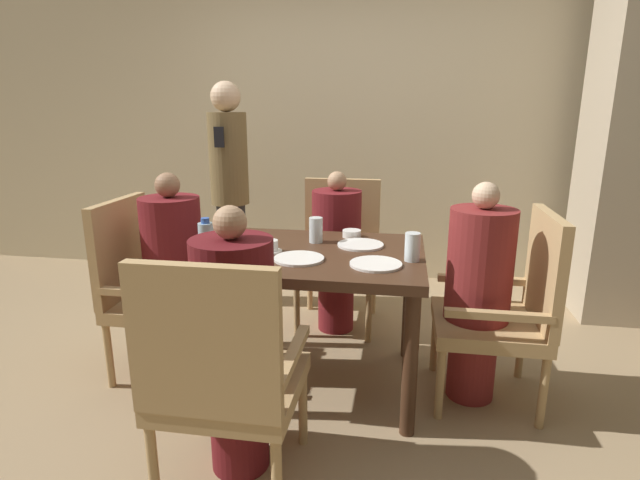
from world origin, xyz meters
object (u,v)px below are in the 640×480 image
Objects in this scene: standing_host at (230,188)px; bowl_small at (352,234)px; glass_tall_mid at (412,247)px; chair_left_side at (150,284)px; diner_in_right_chair at (478,292)px; teacup_with_saucer at (271,247)px; diner_in_near_chair at (236,340)px; water_bottle at (207,246)px; plate_main_right at (299,259)px; plate_dessert_center at (376,264)px; plate_main_left at (360,245)px; chair_far_side at (339,250)px; chair_right_side at (508,306)px; chair_near_corner at (223,373)px; diner_in_far_chair at (336,251)px; glass_tall_near at (316,230)px; diner_in_left_chair at (174,273)px.

standing_host is 15.61× the size of bowl_small.
chair_left_side is at bearing 176.73° from glass_tall_mid.
diner_in_right_chair is 9.61× the size of teacup_with_saucer.
water_bottle is at bearing 125.25° from diner_in_near_chair.
plate_dessert_center is (0.37, -0.03, 0.00)m from plate_main_right.
plate_main_left is 0.41m from plate_main_right.
diner_in_near_chair is at bearing -54.75° from water_bottle.
diner_in_right_chair reaches higher than chair_left_side.
chair_far_side is 0.97m from teacup_with_saucer.
chair_far_side is at bearing 138.19° from chair_right_side.
glass_tall_mid reaches higher than plate_main_right.
chair_near_corner is 3.99× the size of plate_main_right.
chair_right_side is 1.45m from chair_near_corner.
plate_dessert_center is at bearing -3.99° from plate_main_right.
chair_far_side and chair_right_side have the same top height.
teacup_with_saucer is (-0.24, -0.75, 0.22)m from diner_in_far_chair.
plate_main_right is at bearing -94.35° from glass_tall_near.
diner_in_near_chair reaches higher than glass_tall_near.
standing_host is 1.40m from plate_main_left.
diner_in_left_chair is 0.58m from water_bottle.
standing_host is 11.88× the size of glass_tall_near.
diner_in_left_chair is 1.61m from diner_in_right_chair.
glass_tall_mid is (0.47, -0.94, 0.30)m from chair_far_side.
teacup_with_saucer is (-1.04, -0.05, 0.20)m from diner_in_right_chair.
glass_tall_near reaches higher than plate_main_right.
glass_tall_near is (0.17, 0.88, 0.24)m from diner_in_near_chair.
diner_in_near_chair is 10.60× the size of bowl_small.
diner_in_near_chair is 1.10m from bowl_small.
chair_near_corner is 0.60× the size of standing_host.
diner_in_near_chair is 4.53× the size of plate_dessert_center.
bowl_small is at bearing 44.12° from teacup_with_saucer.
glass_tall_near is at bearing 169.87° from chair_right_side.
standing_host is 1.27m from teacup_with_saucer.
glass_tall_mid is at bearing -170.46° from chair_right_side.
diner_in_right_chair reaches higher than chair_far_side.
standing_host is at bearing 156.68° from diner_in_far_chair.
diner_in_right_chair reaches higher than glass_tall_near.
plate_main_left is at bearing -69.66° from bowl_small.
diner_in_far_chair is 1.09× the size of chair_right_side.
diner_in_far_chair reaches higher than bowl_small.
diner_in_far_chair reaches higher than glass_tall_mid.
diner_in_near_chair reaches higher than plate_main_left.
diner_in_far_chair is 0.95× the size of diner_in_right_chair.
chair_near_corner is at bearing -64.10° from water_bottle.
diner_in_right_chair reaches higher than teacup_with_saucer.
chair_left_side is at bearing 180.00° from diner_in_left_chair.
plate_dessert_center is (0.52, 0.67, 0.24)m from chair_near_corner.
diner_in_near_chair is (-1.02, -0.70, -0.01)m from diner_in_right_chair.
chair_far_side is at bearing 86.16° from glass_tall_near.
diner_in_left_chair is 0.81m from glass_tall_near.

